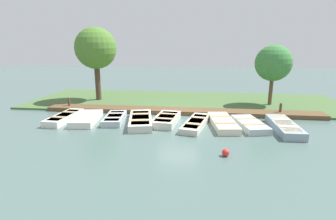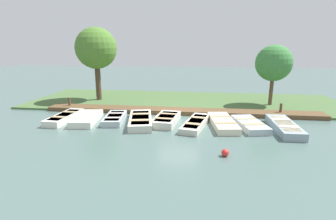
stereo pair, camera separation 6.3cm
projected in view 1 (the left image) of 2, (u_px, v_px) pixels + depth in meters
name	position (u px, v px, depth m)	size (l,w,h in m)	color
ground_plane	(178.00, 119.00, 16.03)	(80.00, 80.00, 0.00)	#4C6660
shore_bank	(184.00, 101.00, 20.83)	(8.00, 24.00, 0.13)	#476638
dock_walkway	(180.00, 111.00, 17.40)	(1.31, 18.15, 0.27)	brown
rowboat_0	(64.00, 117.00, 15.65)	(3.18, 1.04, 0.40)	silver
rowboat_1	(87.00, 118.00, 15.43)	(3.15, 1.66, 0.40)	silver
rowboat_2	(115.00, 118.00, 15.53)	(2.81, 1.41, 0.38)	#B2BCC1
rowboat_3	(141.00, 120.00, 15.04)	(3.76, 2.00, 0.42)	beige
rowboat_4	(166.00, 119.00, 15.16)	(2.89, 1.46, 0.44)	beige
rowboat_5	(196.00, 123.00, 14.60)	(3.63, 1.65, 0.34)	beige
rowboat_6	(223.00, 123.00, 14.64)	(3.65, 1.65, 0.39)	beige
rowboat_7	(250.00, 124.00, 14.38)	(3.13, 1.81, 0.37)	#B2BCC1
rowboat_8	(284.00, 126.00, 13.88)	(3.61, 1.17, 0.43)	#8C9EA8
mooring_post_near	(69.00, 103.00, 18.41)	(0.16, 0.16, 0.86)	brown
mooring_post_far	(280.00, 109.00, 16.63)	(0.16, 0.16, 0.86)	brown
buoy	(226.00, 153.00, 10.64)	(0.31, 0.31, 0.31)	red
park_tree_far_left	(96.00, 49.00, 20.21)	(3.18, 3.18, 5.77)	#4C3828
park_tree_left	(273.00, 63.00, 18.68)	(2.57, 2.57, 4.45)	brown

